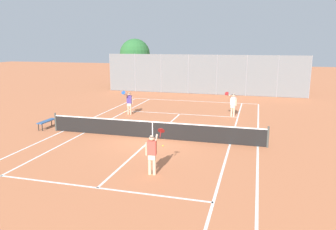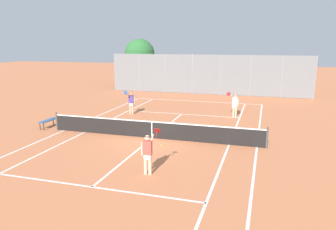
{
  "view_description": "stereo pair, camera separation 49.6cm",
  "coord_description": "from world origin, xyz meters",
  "px_view_note": "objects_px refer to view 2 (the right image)",
  "views": [
    {
      "loc": [
        5.28,
        -16.17,
        5.07
      ],
      "look_at": [
        0.45,
        1.5,
        1.0
      ],
      "focal_mm": 35.0,
      "sensor_mm": 36.0,
      "label": 1
    },
    {
      "loc": [
        5.76,
        -16.04,
        5.07
      ],
      "look_at": [
        0.45,
        1.5,
        1.0
      ],
      "focal_mm": 35.0,
      "sensor_mm": 36.0,
      "label": 2
    }
  ],
  "objects_px": {
    "loose_tennis_ball_1": "(161,146)",
    "loose_tennis_ball_2": "(170,139)",
    "player_near_side": "(148,152)",
    "tree_behind_left": "(139,55)",
    "player_far_left": "(131,102)",
    "player_far_right": "(235,104)",
    "tennis_net": "(152,129)",
    "courtside_bench": "(48,121)",
    "loose_tennis_ball_0": "(127,111)"
  },
  "relations": [
    {
      "from": "player_near_side",
      "to": "tree_behind_left",
      "type": "distance_m",
      "value": 26.87
    },
    {
      "from": "loose_tennis_ball_1",
      "to": "loose_tennis_ball_2",
      "type": "bearing_deg",
      "value": 87.86
    },
    {
      "from": "tennis_net",
      "to": "loose_tennis_ball_2",
      "type": "relative_size",
      "value": 181.82
    },
    {
      "from": "player_far_right",
      "to": "tree_behind_left",
      "type": "relative_size",
      "value": 0.32
    },
    {
      "from": "tennis_net",
      "to": "loose_tennis_ball_0",
      "type": "relative_size",
      "value": 181.82
    },
    {
      "from": "player_near_side",
      "to": "tennis_net",
      "type": "bearing_deg",
      "value": 107.76
    },
    {
      "from": "player_far_left",
      "to": "loose_tennis_ball_0",
      "type": "distance_m",
      "value": 1.34
    },
    {
      "from": "loose_tennis_ball_0",
      "to": "tree_behind_left",
      "type": "distance_m",
      "value": 15.17
    },
    {
      "from": "loose_tennis_ball_2",
      "to": "loose_tennis_ball_0",
      "type": "bearing_deg",
      "value": 130.98
    },
    {
      "from": "tree_behind_left",
      "to": "loose_tennis_ball_2",
      "type": "bearing_deg",
      "value": -64.17
    },
    {
      "from": "loose_tennis_ball_2",
      "to": "tree_behind_left",
      "type": "relative_size",
      "value": 0.01
    },
    {
      "from": "player_far_left",
      "to": "player_far_right",
      "type": "relative_size",
      "value": 1.0
    },
    {
      "from": "player_near_side",
      "to": "tree_behind_left",
      "type": "bearing_deg",
      "value": 112.36
    },
    {
      "from": "tennis_net",
      "to": "player_far_right",
      "type": "bearing_deg",
      "value": 60.34
    },
    {
      "from": "tennis_net",
      "to": "loose_tennis_ball_0",
      "type": "xyz_separation_m",
      "value": [
        -4.14,
        6.0,
        -0.48
      ]
    },
    {
      "from": "loose_tennis_ball_0",
      "to": "tree_behind_left",
      "type": "relative_size",
      "value": 0.01
    },
    {
      "from": "loose_tennis_ball_1",
      "to": "courtside_bench",
      "type": "relative_size",
      "value": 0.04
    },
    {
      "from": "loose_tennis_ball_1",
      "to": "loose_tennis_ball_2",
      "type": "xyz_separation_m",
      "value": [
        0.05,
        1.29,
        0.0
      ]
    },
    {
      "from": "tennis_net",
      "to": "loose_tennis_ball_0",
      "type": "bearing_deg",
      "value": 124.61
    },
    {
      "from": "loose_tennis_ball_0",
      "to": "tennis_net",
      "type": "bearing_deg",
      "value": -55.39
    },
    {
      "from": "player_far_right",
      "to": "loose_tennis_ball_1",
      "type": "distance_m",
      "value": 8.31
    },
    {
      "from": "player_far_right",
      "to": "loose_tennis_ball_0",
      "type": "relative_size",
      "value": 26.88
    },
    {
      "from": "tennis_net",
      "to": "tree_behind_left",
      "type": "xyz_separation_m",
      "value": [
        -8.66,
        20.01,
        3.15
      ]
    },
    {
      "from": "player_far_left",
      "to": "loose_tennis_ball_2",
      "type": "xyz_separation_m",
      "value": [
        4.42,
        -5.16,
        -0.89
      ]
    },
    {
      "from": "tennis_net",
      "to": "player_far_right",
      "type": "xyz_separation_m",
      "value": [
        3.75,
        6.58,
        0.42
      ]
    },
    {
      "from": "loose_tennis_ball_1",
      "to": "courtside_bench",
      "type": "xyz_separation_m",
      "value": [
        -7.76,
        1.57,
        0.38
      ]
    },
    {
      "from": "player_far_left",
      "to": "tree_behind_left",
      "type": "distance_m",
      "value": 15.87
    },
    {
      "from": "loose_tennis_ball_0",
      "to": "tree_behind_left",
      "type": "xyz_separation_m",
      "value": [
        -4.52,
        14.02,
        3.62
      ]
    },
    {
      "from": "player_near_side",
      "to": "player_far_right",
      "type": "height_order",
      "value": "same"
    },
    {
      "from": "player_far_left",
      "to": "tree_behind_left",
      "type": "relative_size",
      "value": 0.32
    },
    {
      "from": "player_far_right",
      "to": "loose_tennis_ball_1",
      "type": "height_order",
      "value": "player_far_right"
    },
    {
      "from": "tennis_net",
      "to": "player_near_side",
      "type": "bearing_deg",
      "value": -72.24
    },
    {
      "from": "loose_tennis_ball_0",
      "to": "loose_tennis_ball_2",
      "type": "distance_m",
      "value": 7.79
    },
    {
      "from": "player_far_left",
      "to": "loose_tennis_ball_0",
      "type": "bearing_deg",
      "value": 133.7
    },
    {
      "from": "player_near_side",
      "to": "player_far_right",
      "type": "distance_m",
      "value": 11.51
    },
    {
      "from": "loose_tennis_ball_2",
      "to": "courtside_bench",
      "type": "xyz_separation_m",
      "value": [
        -7.81,
        0.27,
        0.38
      ]
    },
    {
      "from": "player_far_right",
      "to": "tree_behind_left",
      "type": "bearing_deg",
      "value": 132.73
    },
    {
      "from": "loose_tennis_ball_2",
      "to": "courtside_bench",
      "type": "relative_size",
      "value": 0.04
    },
    {
      "from": "tennis_net",
      "to": "player_far_right",
      "type": "distance_m",
      "value": 7.58
    },
    {
      "from": "player_far_left",
      "to": "loose_tennis_ball_2",
      "type": "bearing_deg",
      "value": -49.42
    },
    {
      "from": "player_near_side",
      "to": "courtside_bench",
      "type": "distance_m",
      "value": 9.79
    },
    {
      "from": "courtside_bench",
      "to": "player_near_side",
      "type": "bearing_deg",
      "value": -31.43
    },
    {
      "from": "player_near_side",
      "to": "player_far_right",
      "type": "bearing_deg",
      "value": 78.79
    },
    {
      "from": "player_far_right",
      "to": "courtside_bench",
      "type": "bearing_deg",
      "value": -149.66
    },
    {
      "from": "loose_tennis_ball_0",
      "to": "loose_tennis_ball_1",
      "type": "xyz_separation_m",
      "value": [
        5.06,
        -7.18,
        0.0
      ]
    },
    {
      "from": "player_far_right",
      "to": "loose_tennis_ball_1",
      "type": "bearing_deg",
      "value": -109.99
    },
    {
      "from": "player_near_side",
      "to": "courtside_bench",
      "type": "height_order",
      "value": "player_near_side"
    },
    {
      "from": "tree_behind_left",
      "to": "player_far_left",
      "type": "bearing_deg",
      "value": -70.53
    },
    {
      "from": "loose_tennis_ball_0",
      "to": "courtside_bench",
      "type": "relative_size",
      "value": 0.04
    },
    {
      "from": "loose_tennis_ball_0",
      "to": "courtside_bench",
      "type": "height_order",
      "value": "courtside_bench"
    }
  ]
}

